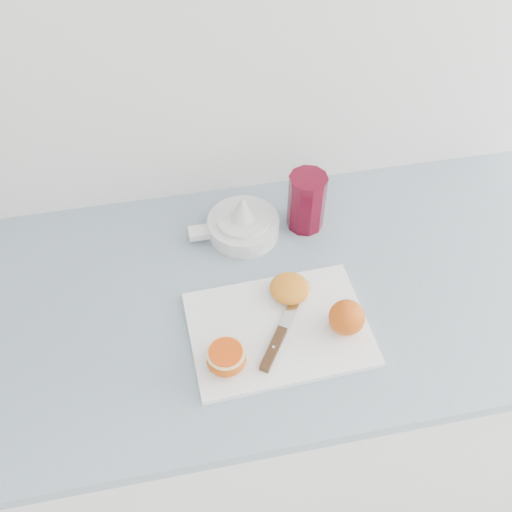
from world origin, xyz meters
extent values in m
cube|color=white|center=(0.19, 1.70, 0.43)|extent=(2.37, 0.60, 0.86)
cube|color=#97A7B1|center=(0.19, 1.70, 0.88)|extent=(2.43, 0.64, 0.03)
cube|color=white|center=(0.14, 1.60, 0.90)|extent=(0.33, 0.24, 0.01)
sphere|color=orange|center=(0.25, 1.57, 0.93)|extent=(0.07, 0.07, 0.07)
ellipsoid|color=orange|center=(0.03, 1.54, 0.92)|extent=(0.07, 0.07, 0.04)
cylinder|color=#F6DC90|center=(0.03, 1.54, 0.94)|extent=(0.07, 0.07, 0.00)
cylinder|color=orange|center=(0.03, 1.54, 0.94)|extent=(0.06, 0.06, 0.00)
ellipsoid|color=orange|center=(0.17, 1.67, 0.92)|extent=(0.08, 0.08, 0.03)
cylinder|color=gold|center=(0.17, 1.67, 0.93)|extent=(0.06, 0.06, 0.00)
cube|color=#4B311C|center=(0.12, 1.55, 0.91)|extent=(0.07, 0.09, 0.01)
cube|color=#B7B7BC|center=(0.17, 1.64, 0.91)|extent=(0.08, 0.11, 0.00)
cylinder|color=#B7B7BC|center=(0.12, 1.55, 0.91)|extent=(0.01, 0.01, 0.01)
cylinder|color=white|center=(0.12, 1.86, 0.91)|extent=(0.15, 0.15, 0.04)
cylinder|color=white|center=(0.12, 1.86, 0.93)|extent=(0.11, 0.11, 0.01)
cone|color=white|center=(0.12, 1.86, 0.96)|extent=(0.05, 0.05, 0.06)
cube|color=white|center=(0.03, 1.86, 0.91)|extent=(0.05, 0.03, 0.02)
ellipsoid|color=orange|center=(0.13, 1.85, 0.94)|extent=(0.01, 0.01, 0.00)
ellipsoid|color=orange|center=(0.10, 1.87, 0.94)|extent=(0.01, 0.01, 0.00)
ellipsoid|color=orange|center=(0.12, 1.84, 0.94)|extent=(0.01, 0.01, 0.00)
ellipsoid|color=orange|center=(0.14, 1.87, 0.94)|extent=(0.01, 0.01, 0.00)
cylinder|color=#5F061A|center=(0.25, 1.86, 0.95)|extent=(0.08, 0.08, 0.13)
cylinder|color=#D05800|center=(0.25, 1.86, 0.90)|extent=(0.06, 0.06, 0.02)
cylinder|color=#5F061A|center=(0.25, 1.86, 1.02)|extent=(0.08, 0.08, 0.00)
camera|label=1|loc=(-0.02, 1.04, 1.78)|focal=40.00mm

